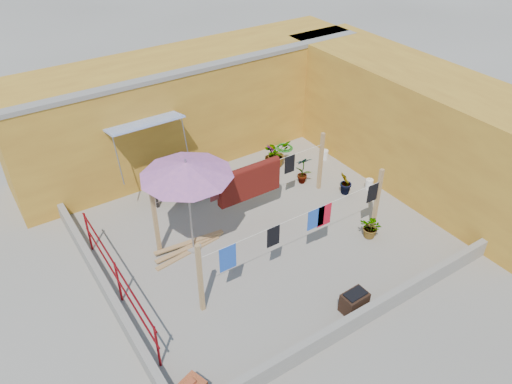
{
  "coord_description": "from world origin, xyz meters",
  "views": [
    {
      "loc": [
        -5.59,
        -8.16,
        8.2
      ],
      "look_at": [
        -0.01,
        0.3,
        1.11
      ],
      "focal_mm": 35.0,
      "sensor_mm": 36.0,
      "label": 1
    }
  ],
  "objects_px": {
    "brazier": "(354,302)",
    "green_hose": "(284,147)",
    "patio_umbrella": "(186,170)",
    "plant_back_a": "(277,153)",
    "water_jug_b": "(325,154)",
    "white_basin": "(359,305)",
    "water_jug_a": "(369,184)",
    "outdoor_table": "(179,175)"
  },
  "relations": [
    {
      "from": "brazier",
      "to": "white_basin",
      "type": "distance_m",
      "value": 0.26
    },
    {
      "from": "outdoor_table",
      "to": "water_jug_b",
      "type": "xyz_separation_m",
      "value": [
        4.7,
        -0.69,
        -0.55
      ]
    },
    {
      "from": "patio_umbrella",
      "to": "water_jug_a",
      "type": "height_order",
      "value": "patio_umbrella"
    },
    {
      "from": "patio_umbrella",
      "to": "water_jug_b",
      "type": "xyz_separation_m",
      "value": [
        5.46,
        1.53,
        -2.15
      ]
    },
    {
      "from": "outdoor_table",
      "to": "green_hose",
      "type": "relative_size",
      "value": 3.23
    },
    {
      "from": "outdoor_table",
      "to": "water_jug_b",
      "type": "relative_size",
      "value": 5.15
    },
    {
      "from": "brazier",
      "to": "outdoor_table",
      "type": "bearing_deg",
      "value": 101.36
    },
    {
      "from": "patio_umbrella",
      "to": "white_basin",
      "type": "distance_m",
      "value": 4.78
    },
    {
      "from": "patio_umbrella",
      "to": "green_hose",
      "type": "relative_size",
      "value": 4.89
    },
    {
      "from": "patio_umbrella",
      "to": "green_hose",
      "type": "height_order",
      "value": "patio_umbrella"
    },
    {
      "from": "plant_back_a",
      "to": "green_hose",
      "type": "bearing_deg",
      "value": 40.23
    },
    {
      "from": "brazier",
      "to": "water_jug_a",
      "type": "distance_m",
      "value": 4.75
    },
    {
      "from": "brazier",
      "to": "plant_back_a",
      "type": "relative_size",
      "value": 0.67
    },
    {
      "from": "water_jug_b",
      "to": "plant_back_a",
      "type": "bearing_deg",
      "value": 160.75
    },
    {
      "from": "outdoor_table",
      "to": "green_hose",
      "type": "xyz_separation_m",
      "value": [
        4.03,
        0.53,
        -0.66
      ]
    },
    {
      "from": "outdoor_table",
      "to": "white_basin",
      "type": "distance_m",
      "value": 6.06
    },
    {
      "from": "brazier",
      "to": "water_jug_a",
      "type": "relative_size",
      "value": 1.66
    },
    {
      "from": "brazier",
      "to": "green_hose",
      "type": "relative_size",
      "value": 1.03
    },
    {
      "from": "outdoor_table",
      "to": "patio_umbrella",
      "type": "bearing_deg",
      "value": -108.69
    },
    {
      "from": "outdoor_table",
      "to": "plant_back_a",
      "type": "relative_size",
      "value": 2.11
    },
    {
      "from": "patio_umbrella",
      "to": "green_hose",
      "type": "xyz_separation_m",
      "value": [
        4.78,
        2.75,
        -2.27
      ]
    },
    {
      "from": "outdoor_table",
      "to": "white_basin",
      "type": "xyz_separation_m",
      "value": [
        1.34,
        -5.87,
        -0.66
      ]
    },
    {
      "from": "white_basin",
      "to": "water_jug_a",
      "type": "relative_size",
      "value": 1.4
    },
    {
      "from": "green_hose",
      "to": "plant_back_a",
      "type": "xyz_separation_m",
      "value": [
        -0.82,
        -0.7,
        0.39
      ]
    },
    {
      "from": "brazier",
      "to": "green_hose",
      "type": "xyz_separation_m",
      "value": [
        2.85,
        6.4,
        -0.21
      ]
    },
    {
      "from": "water_jug_a",
      "to": "brazier",
      "type": "bearing_deg",
      "value": -137.89
    },
    {
      "from": "brazier",
      "to": "green_hose",
      "type": "distance_m",
      "value": 7.01
    },
    {
      "from": "water_jug_b",
      "to": "water_jug_a",
      "type": "bearing_deg",
      "value": -90.0
    },
    {
      "from": "patio_umbrella",
      "to": "plant_back_a",
      "type": "relative_size",
      "value": 3.2
    },
    {
      "from": "water_jug_a",
      "to": "green_hose",
      "type": "height_order",
      "value": "water_jug_a"
    },
    {
      "from": "water_jug_a",
      "to": "green_hose",
      "type": "distance_m",
      "value": 3.29
    },
    {
      "from": "green_hose",
      "to": "plant_back_a",
      "type": "distance_m",
      "value": 1.15
    },
    {
      "from": "outdoor_table",
      "to": "green_hose",
      "type": "distance_m",
      "value": 4.12
    },
    {
      "from": "white_basin",
      "to": "water_jug_a",
      "type": "xyz_separation_m",
      "value": [
        3.37,
        3.19,
        0.11
      ]
    },
    {
      "from": "water_jug_a",
      "to": "plant_back_a",
      "type": "relative_size",
      "value": 0.41
    },
    {
      "from": "water_jug_b",
      "to": "brazier",
      "type": "bearing_deg",
      "value": -124.23
    },
    {
      "from": "brazier",
      "to": "green_hose",
      "type": "height_order",
      "value": "brazier"
    },
    {
      "from": "patio_umbrella",
      "to": "water_jug_a",
      "type": "relative_size",
      "value": 7.86
    },
    {
      "from": "water_jug_b",
      "to": "green_hose",
      "type": "height_order",
      "value": "water_jug_b"
    },
    {
      "from": "water_jug_b",
      "to": "white_basin",
      "type": "bearing_deg",
      "value": -123.01
    },
    {
      "from": "patio_umbrella",
      "to": "green_hose",
      "type": "distance_m",
      "value": 5.97
    },
    {
      "from": "water_jug_a",
      "to": "patio_umbrella",
      "type": "bearing_deg",
      "value": 175.14
    }
  ]
}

